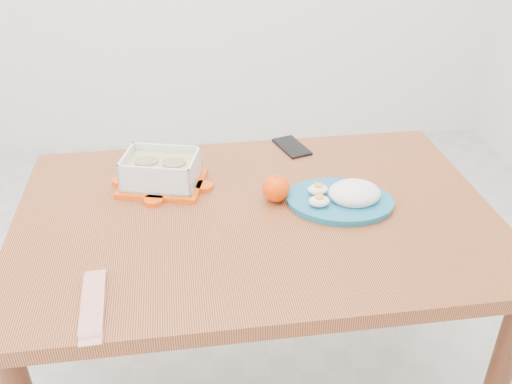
{
  "coord_description": "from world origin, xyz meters",
  "views": [
    {
      "loc": [
        0.0,
        -1.44,
        1.56
      ],
      "look_at": [
        0.13,
        -0.2,
        0.81
      ],
      "focal_mm": 40.0,
      "sensor_mm": 36.0,
      "label": 1
    }
  ],
  "objects": [
    {
      "name": "ground",
      "position": [
        0.0,
        0.0,
        0.0
      ],
      "size": [
        3.5,
        3.5,
        0.0
      ],
      "primitive_type": "plane",
      "color": "#B7B7B2",
      "rests_on": "ground"
    },
    {
      "name": "rice_plate",
      "position": [
        0.37,
        -0.19,
        0.77
      ],
      "size": [
        0.33,
        0.33,
        0.08
      ],
      "rotation": [
        0.0,
        0.0,
        -0.23
      ],
      "color": "#186584",
      "rests_on": "dining_table"
    },
    {
      "name": "dining_table",
      "position": [
        0.13,
        -0.2,
        0.66
      ],
      "size": [
        1.27,
        0.87,
        0.75
      ],
      "rotation": [
        0.0,
        0.0,
        0.04
      ],
      "color": "#AB5D30",
      "rests_on": "ground"
    },
    {
      "name": "smartphone",
      "position": [
        0.28,
        0.15,
        0.75
      ],
      "size": [
        0.11,
        0.16,
        0.01
      ],
      "primitive_type": "cube",
      "rotation": [
        0.0,
        0.0,
        0.33
      ],
      "color": "black",
      "rests_on": "dining_table"
    },
    {
      "name": "candy_bar",
      "position": [
        -0.24,
        -0.52,
        0.76
      ],
      "size": [
        0.06,
        0.19,
        0.02
      ],
      "primitive_type": "cube",
      "rotation": [
        0.0,
        0.0,
        1.65
      ],
      "color": "#B01009",
      "rests_on": "dining_table"
    },
    {
      "name": "orange_fruit",
      "position": [
        0.19,
        -0.15,
        0.79
      ],
      "size": [
        0.07,
        0.07,
        0.07
      ],
      "primitive_type": "sphere",
      "color": "#F14A04",
      "rests_on": "dining_table"
    },
    {
      "name": "food_container",
      "position": [
        -0.12,
        -0.04,
        0.8
      ],
      "size": [
        0.26,
        0.22,
        0.1
      ],
      "rotation": [
        0.0,
        0.0,
        -0.23
      ],
      "color": "#F04907",
      "rests_on": "dining_table"
    }
  ]
}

